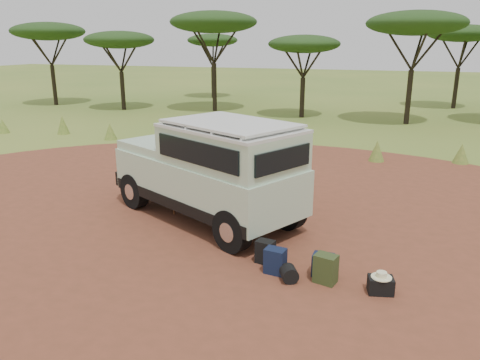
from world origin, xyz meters
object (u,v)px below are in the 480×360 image
(duffel_navy, at_px, (323,265))
(walking_staff, at_px, (173,189))
(backpack_navy, at_px, (275,261))
(safari_vehicle, at_px, (211,172))
(backpack_olive, at_px, (326,269))
(backpack_black, at_px, (265,252))
(hard_case, at_px, (381,285))

(duffel_navy, bearing_deg, walking_staff, 156.86)
(backpack_navy, bearing_deg, safari_vehicle, 142.82)
(safari_vehicle, distance_m, duffel_navy, 3.97)
(safari_vehicle, distance_m, backpack_olive, 4.16)
(backpack_navy, distance_m, backpack_olive, 0.99)
(backpack_olive, bearing_deg, duffel_navy, 124.01)
(walking_staff, relative_size, backpack_navy, 3.13)
(backpack_black, height_order, backpack_navy, backpack_navy)
(duffel_navy, relative_size, hard_case, 1.01)
(walking_staff, relative_size, backpack_olive, 2.86)
(duffel_navy, bearing_deg, safari_vehicle, 148.02)
(backpack_black, bearing_deg, walking_staff, 160.56)
(backpack_black, distance_m, backpack_olive, 1.37)
(backpack_black, xyz_separation_m, backpack_navy, (0.31, -0.36, 0.01))
(safari_vehicle, bearing_deg, duffel_navy, -6.19)
(safari_vehicle, bearing_deg, backpack_olive, -8.52)
(duffel_navy, bearing_deg, backpack_navy, -166.38)
(walking_staff, height_order, backpack_black, walking_staff)
(backpack_navy, xyz_separation_m, hard_case, (2.00, -0.11, -0.10))
(walking_staff, height_order, duffel_navy, walking_staff)
(backpack_olive, bearing_deg, hard_case, 11.16)
(hard_case, bearing_deg, walking_staff, 144.35)
(safari_vehicle, xyz_separation_m, backpack_black, (2.00, -1.92, -1.01))
(backpack_navy, bearing_deg, backpack_olive, 4.55)
(safari_vehicle, bearing_deg, backpack_navy, -17.93)
(backpack_black, distance_m, hard_case, 2.36)
(hard_case, bearing_deg, duffel_navy, 150.95)
(duffel_navy, height_order, hard_case, duffel_navy)
(backpack_navy, relative_size, duffel_navy, 1.15)
(walking_staff, bearing_deg, safari_vehicle, -13.04)
(backpack_navy, bearing_deg, duffel_navy, 20.16)
(backpack_black, bearing_deg, backpack_olive, -7.12)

